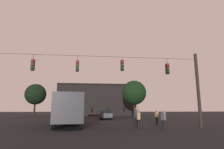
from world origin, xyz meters
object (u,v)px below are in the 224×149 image
object	(u,v)px
city_bus	(69,107)
pedestrian_crossing_center	(157,116)
tree_left_silhouette	(134,93)
pedestrian_crossing_right	(163,119)
tree_behind_building	(36,94)
pedestrian_crossing_left	(138,118)
pedestrian_trailing	(137,116)
pedestrian_near_bus	(138,116)
car_near_right	(106,114)
pedestrian_far_side	(164,118)

from	to	relation	value
city_bus	pedestrian_crossing_center	size ratio (longest dim) A/B	7.03
tree_left_silhouette	pedestrian_crossing_center	bearing A→B (deg)	-95.19
pedestrian_crossing_right	tree_behind_building	size ratio (longest dim) A/B	0.21
pedestrian_crossing_left	tree_behind_building	size ratio (longest dim) A/B	0.22
pedestrian_trailing	tree_behind_building	size ratio (longest dim) A/B	0.25
pedestrian_crossing_right	pedestrian_near_bus	bearing A→B (deg)	112.08
pedestrian_crossing_center	pedestrian_near_bus	size ratio (longest dim) A/B	0.92
pedestrian_near_bus	car_near_right	bearing A→B (deg)	99.65
pedestrian_trailing	pedestrian_crossing_left	bearing A→B (deg)	-95.10
pedestrian_far_side	tree_behind_building	world-z (taller)	tree_behind_building
pedestrian_crossing_right	city_bus	bearing A→B (deg)	146.46
pedestrian_far_side	tree_left_silhouette	xyz separation A→B (m)	(1.93, 19.57, 3.91)
pedestrian_crossing_right	tree_behind_building	xyz separation A→B (m)	(-18.24, 28.38, 4.01)
pedestrian_crossing_center	city_bus	bearing A→B (deg)	172.59
tree_behind_building	car_near_right	bearing A→B (deg)	-40.21
pedestrian_far_side	tree_behind_building	distance (m)	33.24
car_near_right	pedestrian_near_bus	distance (m)	12.84
pedestrian_crossing_left	pedestrian_far_side	size ratio (longest dim) A/B	1.02
tree_behind_building	pedestrian_near_bus	bearing A→B (deg)	-56.05
pedestrian_crossing_left	tree_behind_building	world-z (taller)	tree_behind_building
car_near_right	tree_left_silhouette	bearing A→B (deg)	39.66
pedestrian_crossing_right	pedestrian_near_bus	xyz separation A→B (m)	(-1.31, 3.24, 0.12)
pedestrian_crossing_right	pedestrian_trailing	size ratio (longest dim) A/B	0.86
pedestrian_crossing_right	pedestrian_trailing	distance (m)	2.52
pedestrian_near_bus	pedestrian_trailing	distance (m)	1.58
city_bus	pedestrian_crossing_right	xyz separation A→B (m)	(8.22, -5.45, -1.01)
car_near_right	pedestrian_crossing_center	size ratio (longest dim) A/B	2.73
city_bus	tree_left_silhouette	world-z (taller)	tree_left_silhouette
tree_left_silhouette	car_near_right	bearing A→B (deg)	-140.34
car_near_right	tree_left_silhouette	distance (m)	8.67
city_bus	car_near_right	distance (m)	11.52
pedestrian_far_side	city_bus	bearing A→B (deg)	154.27
pedestrian_crossing_center	pedestrian_crossing_right	world-z (taller)	pedestrian_crossing_center
car_near_right	pedestrian_crossing_left	world-z (taller)	pedestrian_crossing_left
pedestrian_crossing_center	tree_behind_building	xyz separation A→B (m)	(-19.19, 24.12, 3.97)
pedestrian_crossing_left	car_near_right	bearing A→B (deg)	95.93
pedestrian_crossing_left	pedestrian_crossing_right	xyz separation A→B (m)	(1.89, -0.77, -0.02)
tree_behind_building	pedestrian_crossing_right	bearing A→B (deg)	-57.27
pedestrian_crossing_right	pedestrian_crossing_center	bearing A→B (deg)	77.32
pedestrian_crossing_right	tree_left_silhouette	xyz separation A→B (m)	(2.46, 20.80, 3.91)
tree_left_silhouette	tree_behind_building	xyz separation A→B (m)	(-20.70, 7.57, 0.09)
car_near_right	pedestrian_far_side	distance (m)	15.19
tree_left_silhouette	pedestrian_far_side	bearing A→B (deg)	-95.64
car_near_right	pedestrian_crossing_left	distance (m)	15.21
tree_behind_building	pedestrian_crossing_center	bearing A→B (deg)	-51.49
tree_left_silhouette	tree_behind_building	world-z (taller)	tree_behind_building
pedestrian_trailing	car_near_right	bearing A→B (deg)	96.68
pedestrian_crossing_right	tree_left_silhouette	world-z (taller)	tree_left_silhouette
car_near_right	pedestrian_crossing_center	xyz separation A→B (m)	(4.42, -11.64, 0.10)
city_bus	pedestrian_trailing	world-z (taller)	city_bus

